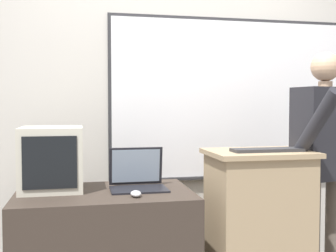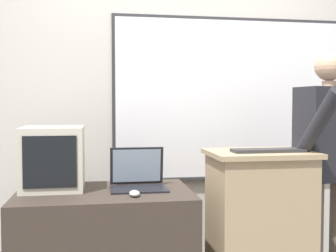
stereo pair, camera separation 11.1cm
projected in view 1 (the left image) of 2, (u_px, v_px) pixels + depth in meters
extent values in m
cube|color=beige|center=(164.00, 97.00, 3.34)|extent=(6.40, 0.12, 2.72)
cube|color=#2D2D30|center=(238.00, 99.00, 3.40)|extent=(2.09, 0.02, 1.28)
cube|color=white|center=(238.00, 99.00, 3.39)|extent=(2.04, 0.02, 1.23)
cube|color=#2D2D30|center=(238.00, 176.00, 3.41)|extent=(1.83, 0.04, 0.02)
cube|color=tan|center=(258.00, 233.00, 2.65)|extent=(0.58, 0.44, 0.98)
cube|color=tan|center=(259.00, 153.00, 2.62)|extent=(0.63, 0.48, 0.03)
cylinder|color=brown|center=(310.00, 241.00, 2.77)|extent=(0.13, 0.13, 0.81)
cylinder|color=brown|center=(335.00, 236.00, 2.87)|extent=(0.13, 0.13, 0.81)
cube|color=#232328|center=(324.00, 133.00, 2.79)|extent=(0.45, 0.31, 0.61)
cylinder|color=tan|center=(325.00, 84.00, 2.77)|extent=(0.09, 0.09, 0.04)
sphere|color=tan|center=(326.00, 67.00, 2.77)|extent=(0.19, 0.19, 0.19)
cylinder|color=#232328|center=(313.00, 130.00, 2.51)|extent=(0.18, 0.43, 0.51)
cube|color=black|center=(139.00, 189.00, 2.56)|extent=(0.35, 0.23, 0.01)
cube|color=black|center=(136.00, 166.00, 2.68)|extent=(0.34, 0.05, 0.24)
cube|color=#8C9EB2|center=(136.00, 166.00, 2.68)|extent=(0.30, 0.04, 0.21)
cube|color=#2D2D30|center=(267.00, 150.00, 2.57)|extent=(0.44, 0.13, 0.02)
ellipsoid|color=#BCBCC1|center=(136.00, 194.00, 2.38)|extent=(0.06, 0.10, 0.03)
cube|color=beige|center=(52.00, 158.00, 2.57)|extent=(0.37, 0.39, 0.39)
cube|color=black|center=(50.00, 163.00, 2.37)|extent=(0.30, 0.01, 0.30)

